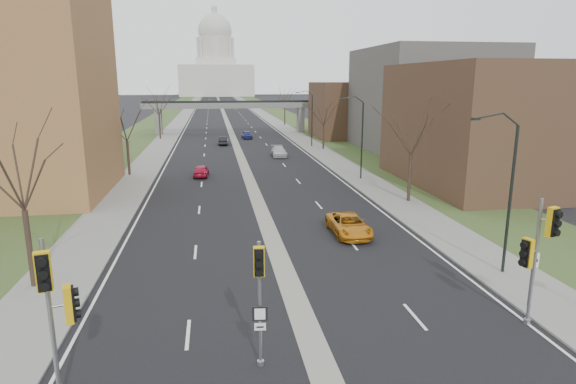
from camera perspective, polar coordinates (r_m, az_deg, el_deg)
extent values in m
plane|color=black|center=(19.94, 3.23, -18.26)|extent=(700.00, 700.00, 0.00)
cube|color=black|center=(166.99, -7.71, 9.44)|extent=(20.00, 600.00, 0.01)
cube|color=gray|center=(166.99, -7.71, 9.44)|extent=(1.20, 600.00, 0.02)
cube|color=gray|center=(167.68, -3.55, 9.57)|extent=(4.00, 600.00, 0.12)
cube|color=gray|center=(167.15, -11.88, 9.31)|extent=(4.00, 600.00, 0.12)
cube|color=#2C4620|center=(168.34, -1.49, 9.60)|extent=(8.00, 600.00, 0.10)
cube|color=#2C4620|center=(167.56, -13.95, 9.21)|extent=(8.00, 600.00, 0.10)
cube|color=brown|center=(52.69, 23.04, 7.32)|extent=(16.00, 20.00, 12.00)
cube|color=#5B5953|center=(75.64, 16.16, 10.44)|extent=(18.00, 22.00, 15.00)
cube|color=brown|center=(90.51, 7.72, 9.60)|extent=(14.00, 14.00, 10.00)
cube|color=slate|center=(97.49, -15.08, 8.04)|extent=(1.20, 2.50, 5.00)
cube|color=slate|center=(98.54, 1.50, 8.53)|extent=(1.20, 2.50, 5.00)
cube|color=slate|center=(96.82, -6.80, 10.14)|extent=(34.00, 3.00, 1.00)
cube|color=black|center=(96.78, -6.81, 10.56)|extent=(34.00, 0.15, 0.50)
cube|color=beige|center=(336.64, -8.47, 12.92)|extent=(48.00, 42.00, 20.00)
cube|color=beige|center=(336.84, -8.54, 14.96)|extent=(26.00, 26.00, 5.00)
cylinder|color=beige|center=(337.27, -8.60, 16.49)|extent=(22.00, 22.00, 14.00)
sphere|color=beige|center=(338.13, -8.66, 18.34)|extent=(22.00, 22.00, 22.00)
cylinder|color=beige|center=(339.39, -8.74, 20.28)|extent=(3.60, 3.60, 4.50)
cylinder|color=black|center=(28.12, 24.82, -0.97)|extent=(0.16, 0.16, 8.00)
cube|color=black|center=(26.25, 21.50, 8.06)|extent=(0.45, 0.18, 0.14)
cylinder|color=black|center=(51.41, 8.76, 5.98)|extent=(0.16, 0.16, 8.00)
cube|color=black|center=(50.41, 6.39, 10.88)|extent=(0.45, 0.18, 0.14)
cylinder|color=black|center=(76.47, 2.86, 8.41)|extent=(0.16, 0.16, 8.00)
cube|color=black|center=(75.80, 1.16, 11.68)|extent=(0.45, 0.18, 0.14)
cylinder|color=#382B21|center=(27.59, -28.30, -5.91)|extent=(0.28, 0.28, 4.00)
cylinder|color=#382B21|center=(56.04, -18.39, 3.85)|extent=(0.28, 0.28, 3.75)
cylinder|color=#382B21|center=(89.48, -14.95, 7.47)|extent=(0.28, 0.28, 4.25)
cylinder|color=#382B21|center=(42.87, 14.20, 1.61)|extent=(0.28, 0.28, 4.00)
cylinder|color=#382B21|center=(74.03, 4.22, 6.49)|extent=(0.28, 0.28, 3.50)
cylinder|color=#382B21|center=(113.15, -0.39, 9.00)|extent=(0.28, 0.28, 4.25)
cylinder|color=gray|center=(17.55, -26.24, -13.77)|extent=(0.15, 0.15, 5.67)
cube|color=#CC9F0C|center=(16.29, -27.00, -8.39)|extent=(0.56, 0.54, 1.25)
cube|color=#CC9F0C|center=(17.29, -24.59, -12.00)|extent=(0.54, 0.56, 1.25)
cylinder|color=gray|center=(17.90, -3.36, -13.25)|extent=(0.13, 0.13, 4.85)
cylinder|color=gray|center=(19.05, -3.26, -19.55)|extent=(0.26, 0.26, 0.19)
cube|color=#CC9F0C|center=(16.72, -3.45, -8.22)|extent=(0.43, 0.41, 1.07)
cube|color=black|center=(18.03, -3.35, -14.05)|extent=(0.56, 0.09, 0.56)
cube|color=silver|center=(18.27, -3.33, -15.48)|extent=(0.42, 0.08, 0.28)
cylinder|color=gray|center=(23.09, 27.16, -7.49)|extent=(0.15, 0.15, 5.64)
cylinder|color=gray|center=(24.11, 26.48, -13.55)|extent=(0.30, 0.30, 0.22)
cube|color=#CC9F0C|center=(22.23, 28.81, -3.14)|extent=(0.57, 0.56, 1.25)
cube|color=#CC9F0C|center=(22.49, 26.49, -6.48)|extent=(0.56, 0.57, 1.25)
cylinder|color=black|center=(25.20, 26.77, -9.62)|extent=(0.06, 0.06, 2.24)
cube|color=silver|center=(24.81, 27.04, -7.23)|extent=(0.56, 0.04, 0.71)
imported|color=#B91536|center=(53.86, -10.25, 2.51)|extent=(1.78, 3.90, 1.30)
imported|color=black|center=(80.06, -7.66, 6.04)|extent=(1.68, 4.13, 1.33)
imported|color=#C67915|center=(33.32, 7.22, -3.87)|extent=(2.38, 5.05, 1.40)
imported|color=#B5B7BE|center=(67.11, -1.11, 4.82)|extent=(1.98, 4.76, 1.37)
imported|color=navy|center=(88.31, -4.91, 6.78)|extent=(1.98, 4.18, 1.38)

